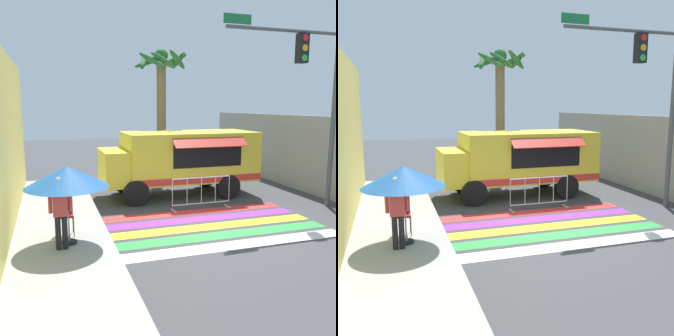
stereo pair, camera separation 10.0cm
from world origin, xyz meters
TOP-DOWN VIEW (x-y plane):
  - ground_plane at (0.00, 0.00)m, footprint 60.00×60.00m
  - sidewalk_left at (-5.11, 0.00)m, footprint 4.40×16.00m
  - concrete_wall_right at (5.53, 3.00)m, footprint 0.20×16.00m
  - crosswalk_painted at (0.00, 0.21)m, footprint 6.40×3.60m
  - food_truck at (0.39, 4.11)m, footprint 5.86×2.78m
  - traffic_signal_pole at (4.03, 1.04)m, footprint 4.23×0.29m
  - patio_umbrella at (-3.94, -0.29)m, footprint 1.98×1.98m
  - folding_chair at (-3.99, 0.43)m, footprint 0.40×0.40m
  - vendor_person at (-4.12, -0.62)m, footprint 0.53×0.23m
  - barricade_front at (0.50, 2.02)m, footprint 2.08×0.44m
  - palm_tree at (0.61, 6.93)m, footprint 2.45×2.46m

SIDE VIEW (x-z plane):
  - ground_plane at x=0.00m, z-range 0.00..0.00m
  - crosswalk_painted at x=0.00m, z-range 0.00..0.01m
  - sidewalk_left at x=-5.11m, z-range 0.00..0.15m
  - barricade_front at x=0.50m, z-range 0.00..1.09m
  - folding_chair at x=-3.99m, z-range 0.25..1.25m
  - vendor_person at x=-4.12m, z-range 0.27..1.98m
  - food_truck at x=0.39m, z-range 0.23..2.68m
  - concrete_wall_right at x=5.53m, z-range 0.00..3.05m
  - patio_umbrella at x=-3.94m, z-range 0.84..2.74m
  - palm_tree at x=0.61m, z-range 1.06..6.95m
  - traffic_signal_pole at x=4.03m, z-range 1.07..7.31m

